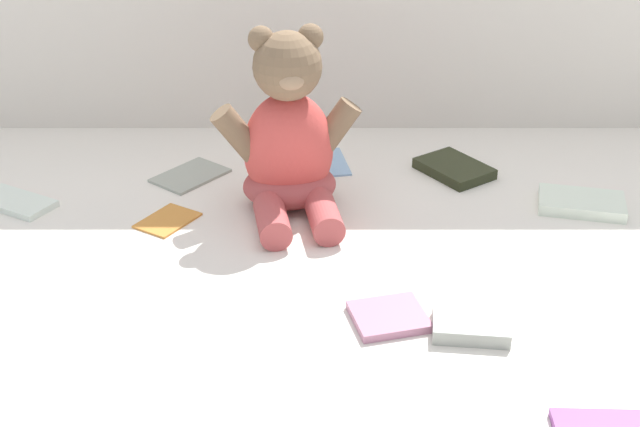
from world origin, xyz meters
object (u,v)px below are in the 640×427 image
book_case_3 (581,203)px  book_case_5 (167,219)px  book_case_2 (388,317)px  book_case_7 (15,202)px  book_case_1 (470,325)px  book_case_4 (322,162)px  teddy_bear (288,143)px  book_case_6 (453,169)px  book_case_0 (189,174)px

book_case_3 → book_case_5: size_ratio=1.47×
book_case_2 → book_case_7: same height
book_case_1 → book_case_3: size_ratio=0.71×
book_case_1 → book_case_4: (-0.19, 0.51, -0.01)m
teddy_bear → book_case_6: (0.29, 0.12, -0.10)m
book_case_2 → book_case_3: size_ratio=0.69×
book_case_2 → book_case_3: 0.46m
book_case_0 → book_case_7: size_ratio=0.93×
book_case_3 → book_case_6: 0.23m
book_case_3 → book_case_6: bearing=68.0°
teddy_bear → book_case_0: 0.23m
book_case_1 → book_case_6: size_ratio=0.78×
book_case_2 → book_case_5: bearing=36.8°
book_case_3 → book_case_7: size_ratio=1.03×
teddy_bear → book_case_3: size_ratio=2.18×
book_case_7 → book_case_3: bearing=-61.5°
teddy_bear → book_case_2: (0.14, -0.33, -0.11)m
teddy_bear → book_case_6: teddy_bear is taller
book_case_5 → book_case_7: bearing=19.6°
book_case_2 → book_case_5: (-0.33, 0.27, -0.00)m
book_case_1 → book_case_0: bearing=-130.8°
book_case_6 → book_case_7: size_ratio=0.94×
book_case_4 → book_case_5: size_ratio=1.26×
book_case_2 → book_case_6: (0.15, 0.45, 0.00)m
book_case_2 → book_case_4: size_ratio=0.80×
book_case_2 → book_case_4: 0.49m
book_case_0 → book_case_3: 0.67m
book_case_5 → book_case_4: bearing=-106.9°
book_case_1 → book_case_6: book_case_1 is taller
book_case_1 → book_case_2: size_ratio=1.03×
book_case_1 → book_case_2: (-0.10, 0.02, -0.00)m
book_case_0 → book_case_7: bearing=60.3°
book_case_1 → book_case_3: 0.41m
book_case_7 → book_case_1: bearing=-87.5°
book_case_6 → book_case_5: bearing=-14.8°
book_case_0 → book_case_4: book_case_0 is taller
book_case_3 → book_case_5: 0.67m
book_case_5 → book_case_6: bearing=-127.9°
book_case_0 → book_case_4: 0.24m
book_case_2 → book_case_7: (-0.59, 0.33, -0.00)m
book_case_2 → book_case_3: bearing=-61.4°
book_case_5 → book_case_7: 0.27m
book_case_0 → book_case_1: (0.42, -0.46, 0.00)m
book_case_0 → book_case_1: size_ratio=1.27×
book_case_3 → book_case_4: (-0.42, 0.17, -0.01)m
book_case_1 → book_case_3: bearing=151.6°
book_case_1 → book_case_6: 0.47m
teddy_bear → book_case_7: size_ratio=2.25×
book_case_1 → book_case_7: (-0.70, 0.35, -0.00)m
teddy_bear → book_case_3: teddy_bear is taller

